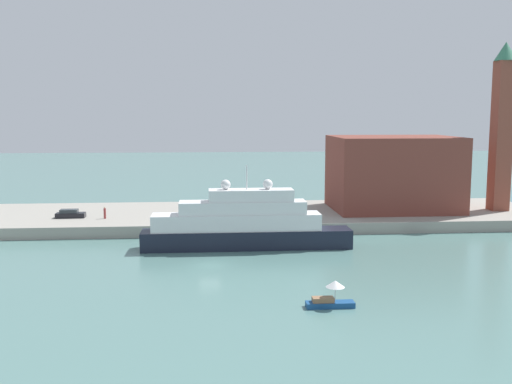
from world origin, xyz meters
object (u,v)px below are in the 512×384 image
large_yacht (243,225)px  bell_tower (502,122)px  mooring_bollard (205,221)px  person_figure (105,213)px  small_motorboat (331,297)px  parked_car (70,214)px  harbor_building (393,173)px

large_yacht → bell_tower: 48.68m
bell_tower → mooring_bollard: size_ratio=33.66×
large_yacht → mooring_bollard: (-5.14, 8.57, -1.02)m
bell_tower → large_yacht: bearing=-158.5°
person_figure → large_yacht: bearing=-34.9°
small_motorboat → parked_car: bearing=129.0°
large_yacht → harbor_building: bearing=36.4°
harbor_building → person_figure: bearing=-173.7°
small_motorboat → mooring_bollard: size_ratio=5.53×
large_yacht → bell_tower: bearing=21.5°
harbor_building → mooring_bollard: bearing=-161.0°
person_figure → mooring_bollard: (15.36, -5.71, -0.44)m
small_motorboat → bell_tower: size_ratio=0.16×
harbor_building → mooring_bollard: (-31.49, -10.86, -5.71)m
bell_tower → mooring_bollard: (-48.75, -8.60, -14.20)m
harbor_building → small_motorboat: bearing=-114.1°
person_figure → mooring_bollard: bearing=-20.4°
large_yacht → harbor_building: harbor_building is taller
harbor_building → bell_tower: bearing=-7.5°
small_motorboat → bell_tower: bearing=48.6°
large_yacht → mooring_bollard: 10.05m
small_motorboat → person_figure: person_figure is taller
small_motorboat → bell_tower: (37.00, 41.95, 15.35)m
parked_car → person_figure: size_ratio=2.43×
harbor_building → bell_tower: size_ratio=0.74×
bell_tower → small_motorboat: bearing=-131.4°
small_motorboat → parked_car: size_ratio=1.02×
bell_tower → parked_car: bearing=-178.7°
small_motorboat → parked_car: (-32.62, 40.34, 1.30)m
large_yacht → person_figure: (-20.51, 14.28, -0.58)m
harbor_building → parked_car: (-52.35, -3.87, -5.55)m
large_yacht → parked_car: bearing=149.1°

